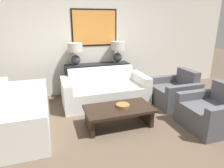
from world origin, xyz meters
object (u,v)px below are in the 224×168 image
at_px(table_lamp_left, 75,52).
at_px(couch_by_side, 19,115).
at_px(armchair_near_camera, 211,113).
at_px(coffee_table, 119,112).
at_px(table_lamp_right, 118,50).
at_px(decorative_bowl, 123,106).
at_px(armchair_near_back_wall, 175,93).
at_px(console_table, 98,79).
at_px(couch_by_back_wall, 105,91).

bearing_deg(table_lamp_left, couch_by_side, -132.46).
bearing_deg(armchair_near_camera, coffee_table, 160.78).
bearing_deg(table_lamp_right, decorative_bowl, -106.85).
xyz_separation_m(couch_by_side, armchair_near_back_wall, (3.32, 0.11, -0.00)).
xyz_separation_m(table_lamp_left, table_lamp_right, (1.10, 0.00, 0.00)).
relative_size(console_table, coffee_table, 1.34).
bearing_deg(decorative_bowl, couch_by_back_wall, 90.30).
relative_size(console_table, table_lamp_right, 2.98).
distance_m(table_lamp_left, couch_by_back_wall, 1.23).
bearing_deg(armchair_near_back_wall, coffee_table, -160.78).
height_order(coffee_table, armchair_near_back_wall, armchair_near_back_wall).
distance_m(table_lamp_right, armchair_near_camera, 2.70).
xyz_separation_m(couch_by_side, coffee_table, (1.73, -0.45, -0.00)).
bearing_deg(armchair_near_back_wall, console_table, 140.54).
bearing_deg(couch_by_side, armchair_near_back_wall, 1.88).
distance_m(decorative_bowl, armchair_near_camera, 1.62).
bearing_deg(console_table, couch_by_side, -142.86).
distance_m(couch_by_back_wall, armchair_near_back_wall, 1.63).
height_order(decorative_bowl, armchair_near_back_wall, armchair_near_back_wall).
bearing_deg(table_lamp_right, table_lamp_left, 180.00).
bearing_deg(couch_by_side, table_lamp_left, 47.54).
xyz_separation_m(console_table, table_lamp_left, (-0.55, 0.00, 0.75)).
xyz_separation_m(table_lamp_right, coffee_table, (-0.62, -1.81, -0.87)).
xyz_separation_m(table_lamp_left, couch_by_side, (-1.24, -1.36, -0.87)).
xyz_separation_m(coffee_table, armchair_near_camera, (1.59, -0.55, 0.00)).
distance_m(table_lamp_left, coffee_table, 2.06).
xyz_separation_m(couch_by_back_wall, couch_by_side, (-1.80, -0.69, 0.00)).
height_order(table_lamp_right, couch_by_side, table_lamp_right).
height_order(decorative_bowl, armchair_near_camera, armchair_near_camera).
bearing_deg(couch_by_back_wall, table_lamp_right, 50.50).
bearing_deg(decorative_bowl, table_lamp_left, 107.20).
distance_m(coffee_table, decorative_bowl, 0.14).
bearing_deg(armchair_near_back_wall, armchair_near_camera, -90.00).
bearing_deg(armchair_near_camera, console_table, 122.79).
xyz_separation_m(table_lamp_left, armchair_near_camera, (2.07, -2.36, -0.87)).
height_order(couch_by_back_wall, couch_by_side, same).
bearing_deg(coffee_table, armchair_near_camera, -19.22).
bearing_deg(decorative_bowl, console_table, 90.19).
relative_size(couch_by_back_wall, coffee_table, 1.58).
bearing_deg(decorative_bowl, couch_by_side, 166.23).
xyz_separation_m(table_lamp_left, armchair_near_back_wall, (2.07, -1.25, -0.87)).
relative_size(console_table, couch_by_back_wall, 0.85).
height_order(table_lamp_left, coffee_table, table_lamp_left).
bearing_deg(decorative_bowl, armchair_near_camera, -20.21).
relative_size(table_lamp_right, armchair_near_back_wall, 0.62).
xyz_separation_m(armchair_near_back_wall, armchair_near_camera, (0.00, -1.11, 0.00)).
bearing_deg(couch_by_side, couch_by_back_wall, 21.05).
height_order(console_table, armchair_near_back_wall, console_table).
distance_m(decorative_bowl, armchair_near_back_wall, 1.62).
bearing_deg(couch_by_side, table_lamp_right, 30.09).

